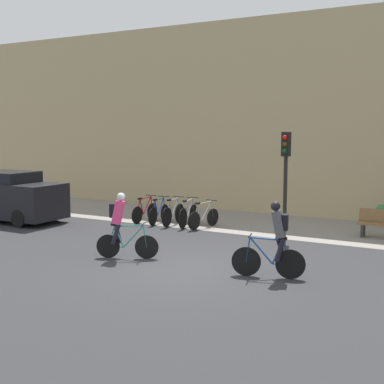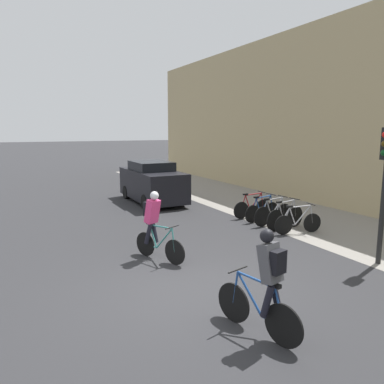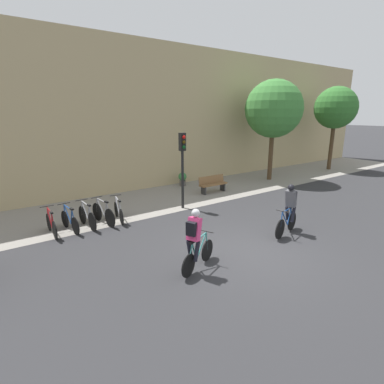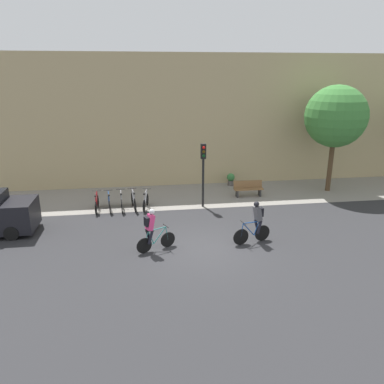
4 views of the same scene
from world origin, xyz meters
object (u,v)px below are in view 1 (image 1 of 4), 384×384
at_px(cyclist_grey, 276,238).
at_px(traffic_light_pole, 286,164).
at_px(parked_bike_0, 145,211).
at_px(parked_car, 10,197).
at_px(parked_bike_4, 204,217).
at_px(potted_plant, 382,214).
at_px(cyclist_pink, 120,223).
at_px(parked_bike_3, 188,215).
at_px(parked_bike_1, 159,213).
at_px(parked_bike_2, 173,214).

relative_size(cyclist_grey, traffic_light_pole, 0.54).
bearing_deg(parked_bike_0, traffic_light_pole, -1.37).
bearing_deg(parked_car, traffic_light_pole, 12.03).
distance_m(parked_bike_4, potted_plant, 6.32).
bearing_deg(potted_plant, parked_car, -155.36).
xyz_separation_m(cyclist_pink, cyclist_grey, (4.25, 0.22, -0.00)).
bearing_deg(cyclist_grey, cyclist_pink, -177.03).
bearing_deg(cyclist_pink, potted_plant, 58.05).
distance_m(cyclist_grey, parked_bike_0, 8.33).
height_order(parked_car, potted_plant, parked_car).
xyz_separation_m(parked_bike_3, parked_bike_4, (0.61, -0.00, -0.03)).
distance_m(parked_bike_1, parked_car, 5.64).
distance_m(parked_bike_1, potted_plant, 7.94).
bearing_deg(cyclist_grey, parked_bike_2, 140.08).
relative_size(parked_bike_2, parked_car, 0.39).
bearing_deg(cyclist_grey, parked_bike_1, 142.98).
bearing_deg(traffic_light_pole, parked_bike_3, 177.91).
relative_size(parked_bike_3, parked_car, 0.40).
bearing_deg(parked_car, parked_bike_1, 23.64).
distance_m(parked_bike_0, traffic_light_pole, 5.77).
bearing_deg(cyclist_grey, parked_bike_4, 133.03).
bearing_deg(cyclist_pink, parked_bike_3, 98.71).
relative_size(parked_bike_4, traffic_light_pole, 0.49).
height_order(parked_bike_2, parked_bike_4, parked_bike_2).
distance_m(parked_bike_1, parked_bike_4, 1.85).
bearing_deg(parked_bike_2, parked_bike_3, 0.01).
bearing_deg(parked_car, parked_bike_4, 17.86).
distance_m(cyclist_pink, parked_bike_0, 5.59).
distance_m(cyclist_pink, parked_car, 7.62).
relative_size(parked_bike_2, parked_bike_4, 1.04).
bearing_deg(potted_plant, cyclist_grey, -96.63).
bearing_deg(parked_bike_1, parked_bike_3, 0.04).
bearing_deg(cyclist_grey, parked_bike_3, 136.77).
bearing_deg(parked_bike_1, parked_bike_4, -0.03).
distance_m(cyclist_grey, potted_plant, 8.17).
relative_size(parked_bike_1, parked_bike_4, 0.99).
distance_m(parked_bike_0, parked_bike_2, 1.23).
height_order(cyclist_pink, potted_plant, cyclist_pink).
bearing_deg(parked_bike_1, traffic_light_pole, -1.54).
xyz_separation_m(cyclist_pink, parked_bike_1, (-1.99, 4.92, -0.56)).
bearing_deg(potted_plant, parked_bike_1, -154.65).
height_order(cyclist_grey, potted_plant, cyclist_grey).
distance_m(parked_bike_2, parked_bike_4, 1.23).
xyz_separation_m(parked_bike_2, traffic_light_pole, (4.21, -0.13, 1.91)).
bearing_deg(parked_bike_4, parked_bike_1, 179.97).
bearing_deg(parked_bike_2, potted_plant, 27.39).
bearing_deg(traffic_light_pole, parked_bike_0, 178.63).
bearing_deg(parked_bike_0, cyclist_grey, -34.46).
bearing_deg(parked_bike_1, parked_bike_2, 0.07).
bearing_deg(parked_bike_4, parked_bike_3, 179.84).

